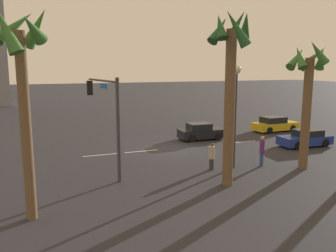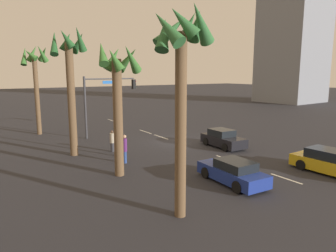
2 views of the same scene
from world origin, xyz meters
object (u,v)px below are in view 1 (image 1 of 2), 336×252
(car_0, at_px, (305,139))
(palm_tree_2, at_px, (20,65))
(car_1, at_px, (275,124))
(pedestrian_0, at_px, (262,150))
(palm_tree_3, at_px, (308,83))
(streetlamp, at_px, (236,97))
(pedestrian_1, at_px, (212,156))
(palm_tree_1, at_px, (231,69))
(car_2, at_px, (201,132))
(traffic_signal, at_px, (106,107))

(car_0, relative_size, palm_tree_2, 0.49)
(car_1, height_order, pedestrian_0, pedestrian_0)
(palm_tree_3, bearing_deg, streetlamp, -20.77)
(pedestrian_1, relative_size, palm_tree_3, 0.21)
(palm_tree_1, bearing_deg, car_2, -109.74)
(palm_tree_1, bearing_deg, traffic_signal, -39.92)
(palm_tree_1, bearing_deg, streetlamp, -127.62)
(pedestrian_0, bearing_deg, palm_tree_3, 149.53)
(car_0, relative_size, pedestrian_1, 2.58)
(streetlamp, xyz_separation_m, pedestrian_0, (-1.90, 0.27, -3.39))
(pedestrian_0, distance_m, palm_tree_1, 6.76)
(pedestrian_0, bearing_deg, streetlamp, -8.21)
(car_2, xyz_separation_m, pedestrian_1, (3.40, 8.23, 0.21))
(car_0, bearing_deg, car_1, -107.12)
(car_1, bearing_deg, car_0, 72.88)
(traffic_signal, bearing_deg, palm_tree_2, 50.52)
(palm_tree_3, bearing_deg, pedestrian_0, -30.47)
(car_1, relative_size, pedestrian_1, 2.75)
(pedestrian_1, height_order, palm_tree_2, palm_tree_2)
(car_2, distance_m, traffic_signal, 11.85)
(car_0, distance_m, streetlamp, 9.87)
(streetlamp, bearing_deg, pedestrian_0, 171.79)
(car_0, height_order, palm_tree_1, palm_tree_1)
(pedestrian_0, bearing_deg, palm_tree_1, 30.52)
(pedestrian_1, bearing_deg, car_1, -142.52)
(palm_tree_1, height_order, palm_tree_3, palm_tree_1)
(pedestrian_1, distance_m, palm_tree_1, 5.95)
(car_1, distance_m, pedestrian_1, 14.97)
(car_1, bearing_deg, traffic_signal, 22.12)
(car_0, relative_size, traffic_signal, 0.75)
(palm_tree_2, bearing_deg, pedestrian_1, -161.89)
(car_1, relative_size, traffic_signal, 0.80)
(car_2, height_order, pedestrian_1, pedestrian_1)
(car_1, height_order, palm_tree_2, palm_tree_2)
(car_1, relative_size, palm_tree_2, 0.52)
(car_0, distance_m, pedestrian_0, 7.48)
(streetlamp, height_order, pedestrian_1, streetlamp)
(pedestrian_0, bearing_deg, palm_tree_2, 12.01)
(car_0, distance_m, car_1, 6.47)
(car_0, relative_size, pedestrian_0, 2.21)
(pedestrian_0, relative_size, palm_tree_2, 0.22)
(car_2, xyz_separation_m, traffic_signal, (9.42, 6.40, 3.25))
(car_2, height_order, streetlamp, streetlamp)
(palm_tree_2, bearing_deg, car_2, -139.76)
(traffic_signal, bearing_deg, palm_tree_3, 162.76)
(car_1, relative_size, pedestrian_0, 2.35)
(pedestrian_1, bearing_deg, palm_tree_1, 78.86)
(pedestrian_1, relative_size, palm_tree_2, 0.19)
(pedestrian_1, bearing_deg, car_0, -163.65)
(car_2, xyz_separation_m, streetlamp, (1.98, 8.43, 3.78))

